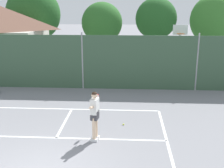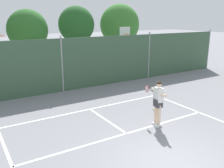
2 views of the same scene
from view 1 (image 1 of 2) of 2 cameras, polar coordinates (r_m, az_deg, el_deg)
The scene contains 6 objects.
court_markings at distance 9.66m, azimuth -13.60°, elevation -15.04°, with size 8.30×11.10×0.01m.
chainlink_fence at distance 16.80m, azimuth -5.82°, elevation 4.29°, with size 26.09×0.09×3.26m.
basketball_hoop at distance 18.76m, azimuth 13.08°, elevation 7.49°, with size 0.90×0.67×3.55m.
treeline_backdrop at distance 25.30m, azimuth -4.04°, elevation 12.89°, with size 25.51×4.16×6.22m.
tennis_player at distance 10.45m, azimuth -3.41°, elevation -5.40°, with size 0.32×1.44×1.85m.
tennis_ball at distance 12.07m, azimuth 2.27°, elevation -7.92°, with size 0.07×0.07×0.07m, color #CCE033.
Camera 1 is at (2.67, -7.26, 4.88)m, focal length 46.50 mm.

